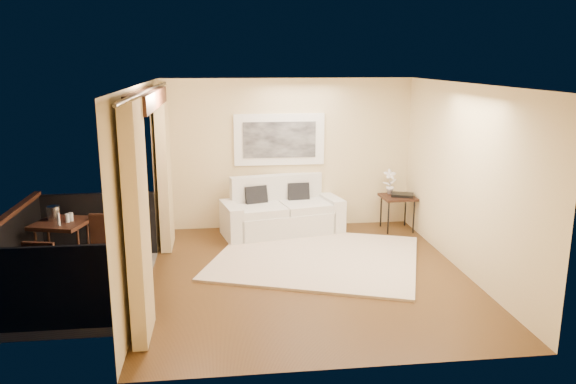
{
  "coord_description": "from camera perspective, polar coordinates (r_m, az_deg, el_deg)",
  "views": [
    {
      "loc": [
        -1.2,
        -7.46,
        3.03
      ],
      "look_at": [
        -0.2,
        0.8,
        1.05
      ],
      "focal_mm": 35.0,
      "sensor_mm": 36.0,
      "label": 1
    }
  ],
  "objects": [
    {
      "name": "orchid",
      "position": [
        10.33,
        10.31,
        1.05
      ],
      "size": [
        0.25,
        0.18,
        0.46
      ],
      "primitive_type": "imported",
      "rotation": [
        0.0,
        0.0,
        0.06
      ],
      "color": "white",
      "rests_on": "side_table"
    },
    {
      "name": "tray",
      "position": [
        10.24,
        11.55,
        -0.29
      ],
      "size": [
        0.46,
        0.4,
        0.05
      ],
      "primitive_type": "cube",
      "rotation": [
        0.0,
        0.0,
        -0.37
      ],
      "color": "black",
      "rests_on": "side_table"
    },
    {
      "name": "candle",
      "position": [
        8.6,
        -21.56,
        -2.32
      ],
      "size": [
        0.06,
        0.06,
        0.07
      ],
      "primitive_type": "cylinder",
      "color": "red",
      "rests_on": "bistro_table"
    },
    {
      "name": "balcony_chair_near",
      "position": [
        7.35,
        -24.13,
        -7.74
      ],
      "size": [
        0.47,
        0.48,
        0.91
      ],
      "rotation": [
        0.0,
        0.0,
        -0.23
      ],
      "color": "black",
      "rests_on": "balcony"
    },
    {
      "name": "floor",
      "position": [
        8.14,
        2.12,
        -8.47
      ],
      "size": [
        5.0,
        5.0,
        0.0
      ],
      "primitive_type": "plane",
      "color": "#513417",
      "rests_on": "ground"
    },
    {
      "name": "room_shell",
      "position": [
        7.53,
        -14.15,
        9.12
      ],
      "size": [
        5.0,
        6.4,
        5.0
      ],
      "color": "white",
      "rests_on": "ground"
    },
    {
      "name": "rug",
      "position": [
        8.79,
        2.89,
        -6.65
      ],
      "size": [
        3.75,
        3.51,
        0.04
      ],
      "primitive_type": "cube",
      "rotation": [
        0.0,
        0.0,
        -0.35
      ],
      "color": "beige",
      "rests_on": "floor"
    },
    {
      "name": "curtains",
      "position": [
        7.7,
        -13.5,
        0.31
      ],
      "size": [
        0.16,
        4.8,
        2.64
      ],
      "color": "#DDC288",
      "rests_on": "ground"
    },
    {
      "name": "glass_b",
      "position": [
        8.45,
        -21.18,
        -2.37
      ],
      "size": [
        0.06,
        0.06,
        0.12
      ],
      "primitive_type": "cylinder",
      "color": "silver",
      "rests_on": "bistro_table"
    },
    {
      "name": "balcony_chair_far",
      "position": [
        8.56,
        -17.99,
        -4.41
      ],
      "size": [
        0.43,
        0.44,
        0.89
      ],
      "rotation": [
        0.0,
        0.0,
        3.0
      ],
      "color": "black",
      "rests_on": "balcony"
    },
    {
      "name": "balcony",
      "position": [
        8.26,
        -21.4,
        -7.78
      ],
      "size": [
        1.81,
        2.6,
        1.17
      ],
      "color": "#605B56",
      "rests_on": "ground"
    },
    {
      "name": "sofa",
      "position": [
        9.97,
        -0.72,
        -2.18
      ],
      "size": [
        2.21,
        1.3,
        1.0
      ],
      "rotation": [
        0.0,
        0.0,
        0.21
      ],
      "color": "silver",
      "rests_on": "floor"
    },
    {
      "name": "bistro_table",
      "position": [
        8.52,
        -22.0,
        -3.31
      ],
      "size": [
        0.84,
        0.84,
        0.8
      ],
      "rotation": [
        0.0,
        0.0,
        -0.28
      ],
      "color": "black",
      "rests_on": "balcony"
    },
    {
      "name": "artwork",
      "position": [
        10.07,
        -0.88,
        5.35
      ],
      "size": [
        1.62,
        0.07,
        0.92
      ],
      "color": "white",
      "rests_on": "room_shell"
    },
    {
      "name": "glass_a",
      "position": [
        8.41,
        -21.52,
        -2.48
      ],
      "size": [
        0.06,
        0.06,
        0.12
      ],
      "primitive_type": "cylinder",
      "color": "silver",
      "rests_on": "bistro_table"
    },
    {
      "name": "vase",
      "position": [
        8.28,
        -22.28,
        -2.58
      ],
      "size": [
        0.04,
        0.04,
        0.18
      ],
      "primitive_type": "cylinder",
      "color": "white",
      "rests_on": "bistro_table"
    },
    {
      "name": "ice_bucket",
      "position": [
        8.59,
        -22.71,
        -1.99
      ],
      "size": [
        0.18,
        0.18,
        0.2
      ],
      "primitive_type": "cylinder",
      "color": "silver",
      "rests_on": "bistro_table"
    },
    {
      "name": "side_table",
      "position": [
        10.26,
        11.08,
        -0.71
      ],
      "size": [
        0.6,
        0.6,
        0.63
      ],
      "rotation": [
        0.0,
        0.0,
        0.04
      ],
      "color": "black",
      "rests_on": "floor"
    }
  ]
}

